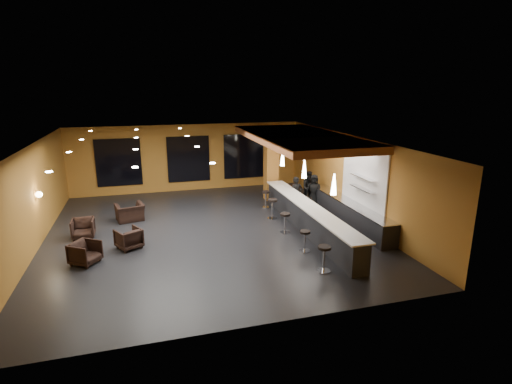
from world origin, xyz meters
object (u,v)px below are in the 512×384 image
object	(u,v)px
pendant_0	(334,184)
bar_stool_1	(305,238)
armchair_c	(83,228)
armchair_d	(130,212)
bar_stool_3	(272,206)
armchair_a	(85,253)
bar_stool_2	(285,220)
pendant_2	(282,158)
pendant_1	(304,169)
bar_stool_0	(324,255)
bar_stool_4	(266,197)
prep_counter	(348,212)
armchair_b	(129,238)
staff_c	(314,191)
staff_a	(296,194)
staff_b	(309,188)
column	(271,164)
bar_counter	(308,219)

from	to	relation	value
pendant_0	bar_stool_1	world-z (taller)	pendant_0
armchair_c	armchair_d	bearing A→B (deg)	42.69
bar_stool_1	bar_stool_3	xyz separation A→B (m)	(0.00, 3.53, 0.08)
bar_stool_1	bar_stool_3	distance (m)	3.53
armchair_a	bar_stool_2	xyz separation A→B (m)	(7.01, 0.81, 0.14)
pendant_2	armchair_a	distance (m)	8.99
pendant_0	pendant_1	world-z (taller)	same
bar_stool_0	bar_stool_4	xyz separation A→B (m)	(0.24, 6.69, -0.03)
prep_counter	armchair_b	xyz separation A→B (m)	(-8.62, -0.34, -0.07)
pendant_0	pendant_1	bearing A→B (deg)	90.00
pendant_0	armchair_d	world-z (taller)	pendant_0
prep_counter	armchair_d	world-z (taller)	prep_counter
armchair_b	armchair_d	size ratio (longest dim) A/B	0.72
bar_stool_4	staff_c	bearing A→B (deg)	-9.75
pendant_0	staff_a	distance (m)	4.91
staff_b	bar_stool_3	world-z (taller)	staff_b
prep_counter	column	distance (m)	4.75
pendant_2	staff_b	bearing A→B (deg)	14.60
staff_c	armchair_b	distance (m)	8.66
bar_counter	staff_a	xyz separation A→B (m)	(0.56, 2.61, 0.27)
bar_stool_3	prep_counter	bearing A→B (deg)	-23.74
bar_stool_2	bar_counter	bearing A→B (deg)	-3.89
staff_a	bar_stool_4	distance (m)	1.44
pendant_2	armchair_c	world-z (taller)	pendant_2
bar_counter	bar_stool_2	distance (m)	0.91
bar_stool_2	staff_a	bearing A→B (deg)	60.17
staff_b	bar_stool_3	distance (m)	2.89
armchair_b	staff_a	bearing A→B (deg)	170.68
bar_stool_1	bar_stool_4	world-z (taller)	bar_stool_4
staff_a	bar_stool_3	size ratio (longest dim) A/B	1.78
bar_counter	pendant_1	size ratio (longest dim) A/B	11.43
bar_stool_0	staff_b	bearing A→B (deg)	70.32
column	pendant_2	world-z (taller)	column
bar_stool_1	staff_c	bearing A→B (deg)	62.92
armchair_b	column	bearing A→B (deg)	-174.35
prep_counter	armchair_d	size ratio (longest dim) A/B	5.49
armchair_b	bar_stool_4	size ratio (longest dim) A/B	1.00
pendant_0	pendant_1	size ratio (longest dim) A/B	1.00
bar_stool_0	bar_stool_2	world-z (taller)	bar_stool_0
pendant_1	bar_stool_4	bearing A→B (deg)	102.92
bar_counter	bar_stool_3	bearing A→B (deg)	116.06
prep_counter	bar_stool_4	world-z (taller)	prep_counter
pendant_0	staff_c	bearing A→B (deg)	72.56
prep_counter	pendant_1	world-z (taller)	pendant_1
bar_stool_3	column	bearing A→B (deg)	73.17
staff_a	pendant_2	bearing A→B (deg)	142.34
staff_a	armchair_a	distance (m)	9.13
column	bar_stool_2	xyz separation A→B (m)	(-0.91, -4.54, -1.25)
armchair_b	bar_stool_0	xyz separation A→B (m)	(5.73, -3.50, 0.17)
bar_stool_1	bar_stool_2	bearing A→B (deg)	91.42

